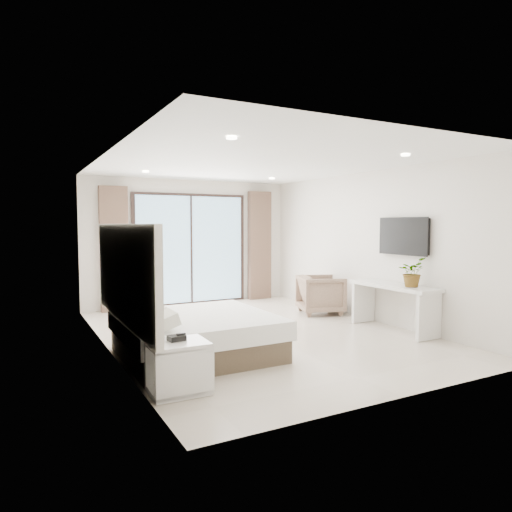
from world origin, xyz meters
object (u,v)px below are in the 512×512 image
at_px(bed, 195,335).
at_px(nightstand, 178,367).
at_px(console_desk, 394,297).
at_px(armchair, 321,293).

distance_m(bed, nightstand, 1.32).
height_order(console_desk, armchair, armchair).
xyz_separation_m(bed, nightstand, (-0.63, -1.16, -0.02)).
height_order(nightstand, armchair, armchair).
bearing_deg(nightstand, console_desk, 15.53).
distance_m(console_desk, armchair, 1.75).
relative_size(nightstand, armchair, 0.73).
bearing_deg(console_desk, bed, 177.20).
distance_m(nightstand, console_desk, 4.14).
distance_m(bed, armchair, 3.56).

